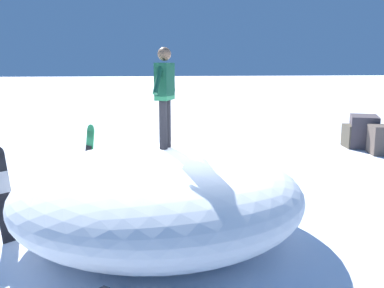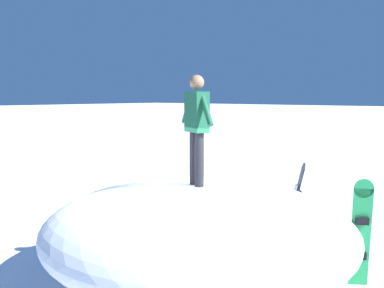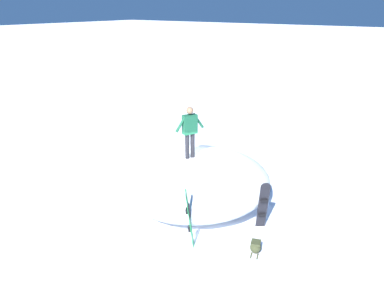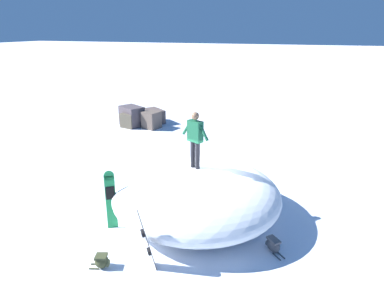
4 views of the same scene
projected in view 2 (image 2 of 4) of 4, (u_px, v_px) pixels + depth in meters
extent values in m
plane|color=white|center=(161.00, 281.00, 7.50)|extent=(240.00, 240.00, 0.00)
ellipsoid|color=white|center=(198.00, 231.00, 7.57)|extent=(5.51, 5.63, 1.58)
cylinder|color=black|center=(194.00, 158.00, 7.37)|extent=(0.14, 0.14, 0.84)
cylinder|color=black|center=(199.00, 160.00, 7.19)|extent=(0.14, 0.14, 0.84)
cube|color=#195638|center=(197.00, 112.00, 7.20)|extent=(0.39, 0.51, 0.63)
sphere|color=#936B4C|center=(197.00, 82.00, 7.15)|extent=(0.23, 0.23, 0.23)
cylinder|color=#195638|center=(188.00, 108.00, 7.48)|extent=(0.24, 0.40, 0.52)
cylinder|color=#195638|center=(206.00, 109.00, 6.90)|extent=(0.24, 0.40, 0.52)
cube|color=#1E8C47|center=(360.00, 238.00, 7.20)|extent=(0.34, 0.37, 1.60)
cylinder|color=#1E8C47|center=(364.00, 188.00, 7.01)|extent=(0.21, 0.28, 0.30)
cube|color=black|center=(361.00, 220.00, 7.15)|extent=(0.18, 0.24, 0.38)
cube|color=black|center=(362.00, 221.00, 7.09)|extent=(0.17, 0.20, 0.12)
cube|color=black|center=(360.00, 256.00, 7.22)|extent=(0.17, 0.20, 0.12)
cube|color=black|center=(294.00, 207.00, 9.38)|extent=(0.44, 0.46, 1.51)
cylinder|color=black|center=(303.00, 170.00, 9.29)|extent=(0.28, 0.24, 0.28)
cube|color=#B2B2B7|center=(294.00, 193.00, 9.35)|extent=(0.25, 0.22, 0.36)
cube|color=black|center=(299.00, 193.00, 9.34)|extent=(0.21, 0.19, 0.12)
cube|color=black|center=(292.00, 220.00, 9.41)|extent=(0.21, 0.19, 0.12)
ellipsoid|color=#4C4C51|center=(137.00, 227.00, 9.95)|extent=(0.50, 0.50, 0.38)
ellipsoid|color=slate|center=(137.00, 232.00, 9.75)|extent=(0.22, 0.22, 0.18)
cube|color=#4C4C51|center=(137.00, 219.00, 9.93)|extent=(0.42, 0.42, 0.06)
cylinder|color=#4C4C51|center=(141.00, 231.00, 10.22)|extent=(0.25, 0.25, 0.04)
cylinder|color=#4C4C51|center=(135.00, 231.00, 10.21)|extent=(0.25, 0.25, 0.04)
ellipsoid|color=#383D23|center=(353.00, 241.00, 9.00)|extent=(0.39, 0.41, 0.34)
ellipsoid|color=#4B5131|center=(345.00, 243.00, 9.06)|extent=(0.25, 0.16, 0.16)
cube|color=#383D23|center=(353.00, 234.00, 8.98)|extent=(0.33, 0.35, 0.06)
cylinder|color=#383D23|center=(363.00, 252.00, 8.87)|extent=(0.11, 0.23, 0.04)
cylinder|color=#383D23|center=(363.00, 249.00, 9.02)|extent=(0.11, 0.23, 0.04)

